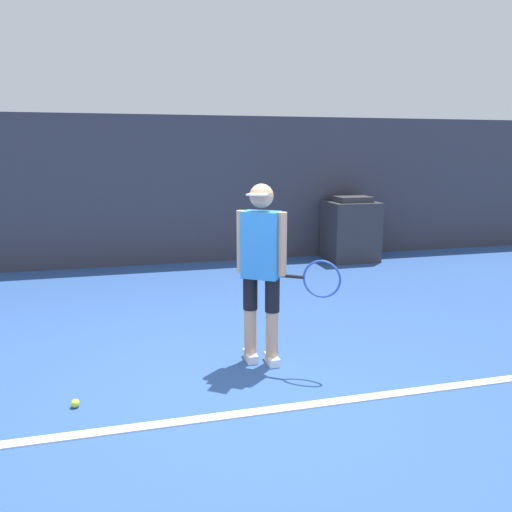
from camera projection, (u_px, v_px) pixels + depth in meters
name	position (u px, v px, depth m)	size (l,w,h in m)	color
ground_plane	(238.00, 390.00, 4.27)	(24.00, 24.00, 0.00)	#2D5193
back_wall	(177.00, 191.00, 8.81)	(24.00, 0.10, 2.60)	#383842
court_baseline	(250.00, 413.00, 3.88)	(21.60, 0.10, 0.01)	white
tennis_player	(263.00, 266.00, 4.63)	(0.84, 0.61, 1.71)	tan
tennis_ball	(75.00, 403.00, 3.97)	(0.07, 0.07, 0.07)	#D1E533
covered_chair	(350.00, 229.00, 9.23)	(0.89, 0.83, 1.18)	#333338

